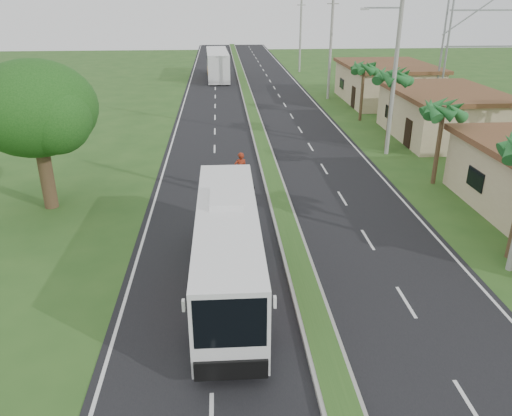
{
  "coord_description": "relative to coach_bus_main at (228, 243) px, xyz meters",
  "views": [
    {
      "loc": [
        -3.05,
        -14.82,
        10.3
      ],
      "look_at": [
        -1.61,
        4.88,
        1.8
      ],
      "focal_mm": 35.0,
      "sensor_mm": 36.0,
      "label": 1
    }
  ],
  "objects": [
    {
      "name": "shop_far",
      "position": [
        16.9,
        34.51,
        0.05
      ],
      "size": [
        8.6,
        11.6,
        3.82
      ],
      "color": "tan",
      "rests_on": "ground"
    },
    {
      "name": "billboard_lattice",
      "position": [
        24.9,
        28.51,
        4.94
      ],
      "size": [
        10.18,
        1.18,
        12.07
      ],
      "color": "gray",
      "rests_on": "ground"
    },
    {
      "name": "ground",
      "position": [
        2.9,
        -1.49,
        -1.88
      ],
      "size": [
        180.0,
        180.0,
        0.0
      ],
      "primitive_type": "plane",
      "color": "#2A511D",
      "rests_on": "ground"
    },
    {
      "name": "coach_bus_main",
      "position": [
        0.0,
        0.0,
        0.0
      ],
      "size": [
        2.33,
        10.6,
        3.42
      ],
      "rotation": [
        0.0,
        0.0,
        -0.01
      ],
      "color": "white",
      "rests_on": "ground"
    },
    {
      "name": "palm_verge_d",
      "position": [
        12.2,
        26.51,
        2.67
      ],
      "size": [
        2.4,
        2.4,
        5.25
      ],
      "color": "#473321",
      "rests_on": "ground"
    },
    {
      "name": "palm_verge_b",
      "position": [
        12.3,
        10.51,
        2.48
      ],
      "size": [
        2.4,
        2.4,
        5.05
      ],
      "color": "#473321",
      "rests_on": "ground"
    },
    {
      "name": "coach_bus_far",
      "position": [
        -0.27,
        51.28,
        0.13
      ],
      "size": [
        2.99,
        12.23,
        3.54
      ],
      "rotation": [
        0.0,
        0.0,
        0.03
      ],
      "color": "white",
      "rests_on": "ground"
    },
    {
      "name": "lane_edge_left",
      "position": [
        -3.8,
        18.51,
        -1.88
      ],
      "size": [
        0.12,
        160.0,
        0.01
      ],
      "primitive_type": "cube",
      "color": "silver",
      "rests_on": "ground"
    },
    {
      "name": "utility_pole_b",
      "position": [
        11.37,
        16.51,
        4.38
      ],
      "size": [
        3.2,
        0.28,
        12.0
      ],
      "color": "gray",
      "rests_on": "ground"
    },
    {
      "name": "shade_tree",
      "position": [
        -9.21,
        8.53,
        3.15
      ],
      "size": [
        6.3,
        6.0,
        7.54
      ],
      "color": "#473321",
      "rests_on": "ground"
    },
    {
      "name": "motorcyclist",
      "position": [
        0.9,
        9.49,
        -0.91
      ],
      "size": [
        1.62,
        0.68,
        2.45
      ],
      "rotation": [
        0.0,
        0.0,
        0.16
      ],
      "color": "black",
      "rests_on": "ground"
    },
    {
      "name": "utility_pole_c",
      "position": [
        11.4,
        36.51,
        3.79
      ],
      "size": [
        1.6,
        0.28,
        11.0
      ],
      "color": "gray",
      "rests_on": "ground"
    },
    {
      "name": "lane_edge_right",
      "position": [
        9.6,
        18.51,
        -1.88
      ],
      "size": [
        0.12,
        160.0,
        0.01
      ],
      "primitive_type": "cube",
      "color": "silver",
      "rests_on": "ground"
    },
    {
      "name": "road_asphalt",
      "position": [
        2.9,
        18.51,
        -1.87
      ],
      "size": [
        14.0,
        160.0,
        0.02
      ],
      "primitive_type": "cube",
      "color": "black",
      "rests_on": "ground"
    },
    {
      "name": "median_strip",
      "position": [
        2.9,
        18.51,
        -1.78
      ],
      "size": [
        1.2,
        160.0,
        0.18
      ],
      "color": "gray",
      "rests_on": "ground"
    },
    {
      "name": "shop_mid",
      "position": [
        16.9,
        20.51,
        -0.02
      ],
      "size": [
        7.6,
        10.6,
        3.67
      ],
      "color": "tan",
      "rests_on": "ground"
    },
    {
      "name": "utility_pole_d",
      "position": [
        11.4,
        56.51,
        3.54
      ],
      "size": [
        1.6,
        0.28,
        10.5
      ],
      "color": "gray",
      "rests_on": "ground"
    },
    {
      "name": "palm_verge_c",
      "position": [
        11.7,
        17.51,
        3.24
      ],
      "size": [
        2.4,
        2.4,
        5.85
      ],
      "color": "#473321",
      "rests_on": "ground"
    }
  ]
}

